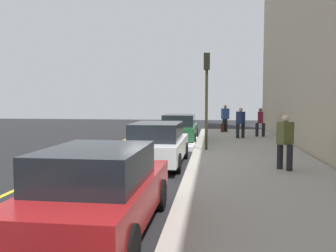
# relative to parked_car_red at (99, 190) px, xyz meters

# --- Properties ---
(ground_plane) EXTENTS (56.00, 56.00, 0.00)m
(ground_plane) POSITION_rel_parked_car_red_xyz_m (6.61, -0.13, -0.76)
(ground_plane) COLOR black
(sidewalk) EXTENTS (28.00, 4.60, 0.15)m
(sidewalk) POSITION_rel_parked_car_red_xyz_m (6.61, -3.43, -0.68)
(sidewalk) COLOR #A39E93
(sidewalk) RESTS_ON ground
(lane_stripe_centre) EXTENTS (28.00, 0.14, 0.01)m
(lane_stripe_centre) POSITION_rel_parked_car_red_xyz_m (6.61, 3.07, -0.75)
(lane_stripe_centre) COLOR gold
(lane_stripe_centre) RESTS_ON ground
(snow_bank_curb) EXTENTS (4.34, 0.56, 0.22)m
(snow_bank_curb) POSITION_rel_parked_car_red_xyz_m (12.09, -0.83, -0.65)
(snow_bank_curb) COLOR white
(snow_bank_curb) RESTS_ON ground
(parked_car_red) EXTENTS (4.39, 1.93, 1.51)m
(parked_car_red) POSITION_rel_parked_car_red_xyz_m (0.00, 0.00, 0.00)
(parked_car_red) COLOR black
(parked_car_red) RESTS_ON ground
(parked_car_white) EXTENTS (4.56, 1.92, 1.51)m
(parked_car_white) POSITION_rel_parked_car_red_xyz_m (6.50, -0.03, 0.00)
(parked_car_white) COLOR black
(parked_car_white) RESTS_ON ground
(parked_car_green) EXTENTS (4.58, 1.93, 1.51)m
(parked_car_green) POSITION_rel_parked_car_red_xyz_m (13.40, -0.16, 0.00)
(parked_car_green) COLOR black
(parked_car_green) RESTS_ON ground
(pedestrian_navy_coat) EXTENTS (0.55, 0.50, 1.71)m
(pedestrian_navy_coat) POSITION_rel_parked_car_red_xyz_m (14.51, -3.51, 0.31)
(pedestrian_navy_coat) COLOR black
(pedestrian_navy_coat) RESTS_ON sidewalk
(pedestrian_blue_coat) EXTENTS (0.58, 0.55, 1.79)m
(pedestrian_blue_coat) POSITION_rel_parked_car_red_xyz_m (18.59, -2.79, 0.35)
(pedestrian_blue_coat) COLOR black
(pedestrian_blue_coat) RESTS_ON sidewalk
(pedestrian_olive_coat) EXTENTS (0.51, 0.54, 1.70)m
(pedestrian_olive_coat) POSITION_rel_parked_car_red_xyz_m (5.37, -4.16, 0.30)
(pedestrian_olive_coat) COLOR black
(pedestrian_olive_coat) RESTS_ON sidewalk
(pedestrian_burgundy_coat) EXTENTS (0.47, 0.55, 1.67)m
(pedestrian_burgundy_coat) POSITION_rel_parked_car_red_xyz_m (15.48, -4.72, 0.28)
(pedestrian_burgundy_coat) COLOR black
(pedestrian_burgundy_coat) RESTS_ON sidewalk
(traffic_light_pole) EXTENTS (0.35, 0.26, 4.13)m
(traffic_light_pole) POSITION_rel_parked_car_red_xyz_m (9.53, -1.68, 2.20)
(traffic_light_pole) COLOR #2D2D19
(traffic_light_pole) RESTS_ON sidewalk
(rolling_suitcase) EXTENTS (0.34, 0.22, 0.93)m
(rolling_suitcase) POSITION_rel_parked_car_red_xyz_m (18.23, -2.61, -0.32)
(rolling_suitcase) COLOR #471E19
(rolling_suitcase) RESTS_ON sidewalk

